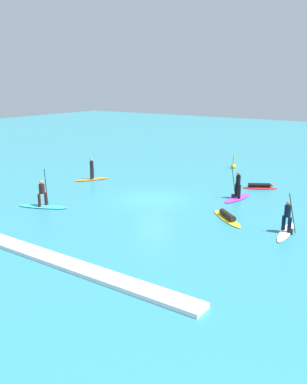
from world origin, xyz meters
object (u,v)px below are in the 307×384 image
Objects in this scene: surfer_on_yellow_board at (227,217)px; surfer_on_white_board at (286,225)px; surfer_on_teal_board at (43,201)px; marker_buoy at (233,166)px; surfer_on_purple_board at (237,192)px; surfer_on_red_board at (260,186)px; surfer_on_orange_board at (92,175)px.

surfer_on_white_board reaches higher than surfer_on_yellow_board.
surfer_on_teal_board reaches higher than marker_buoy.
surfer_on_yellow_board is (10.21, 4.33, -0.23)m from surfer_on_teal_board.
surfer_on_white_board is 16.08m from marker_buoy.
surfer_on_yellow_board is at bearing 22.62° from surfer_on_purple_board.
surfer_on_white_board is (13.59, 4.07, 0.02)m from surfer_on_teal_board.
surfer_on_red_board is 0.96× the size of surfer_on_orange_board.
surfer_on_red_board is at bearing -37.05° from surfer_on_orange_board.
surfer_on_purple_board reaches higher than marker_buoy.
surfer_on_purple_board is 0.90× the size of surfer_on_white_board.
surfer_on_teal_board is 11.09m from surfer_on_yellow_board.
surfer_on_purple_board is 1.12× the size of surfer_on_orange_board.
surfer_on_purple_board is (-0.23, -3.47, 0.29)m from surfer_on_red_board.
marker_buoy is (-4.51, 5.51, 0.06)m from surfer_on_red_board.
surfer_on_white_board is 2.47× the size of marker_buoy.
surfer_on_yellow_board reaches higher than surfer_on_red_board.
surfer_on_teal_board reaches higher than surfer_on_orange_board.
marker_buoy reaches higher than surfer_on_yellow_board.
surfer_on_white_board is (4.35, -7.90, 0.26)m from surfer_on_red_board.
surfer_on_purple_board reaches higher than surfer_on_red_board.
surfer_on_yellow_board is (0.97, -7.64, 0.02)m from surfer_on_red_board.
surfer_on_white_board is at bearing -143.59° from surfer_on_yellow_board.
surfer_on_red_board is at bearing 28.81° from surfer_on_teal_board.
surfer_on_purple_board is at bearing -52.61° from surfer_on_orange_board.
surfer_on_red_board is at bearing -50.73° from marker_buoy.
surfer_on_red_board is 7.12m from marker_buoy.
surfer_on_white_board is at bearing -91.42° from surfer_on_red_board.
surfer_on_white_board is at bearing 52.48° from surfer_on_purple_board.
surfer_on_orange_board is 16.37m from surfer_on_white_board.
surfer_on_teal_board is at bearing -105.14° from marker_buoy.
surfer_on_orange_board is at bearing 28.71° from surfer_on_yellow_board.
surfer_on_purple_board is 12.38m from surfer_on_teal_board.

